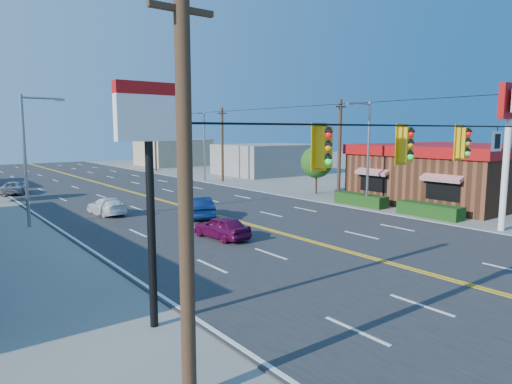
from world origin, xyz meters
TOP-DOWN VIEW (x-y plane):
  - ground at (0.00, 0.00)m, footprint 160.00×160.00m
  - road at (0.00, 20.00)m, footprint 20.00×120.00m
  - signal_span at (-0.12, 0.00)m, footprint 24.32×0.34m
  - kfc at (19.90, 12.00)m, footprint 16.30×12.40m
  - kfc_pylon at (11.00, 4.00)m, footprint 2.20×0.36m
  - pizza_hut_sign at (-11.00, 4.00)m, footprint 1.90×0.30m
  - streetlight_se at (10.79, 14.00)m, footprint 2.55×0.25m
  - streetlight_ne at (10.79, 38.00)m, footprint 2.55×0.25m
  - streetlight_sw at (-10.79, 22.00)m, footprint 2.55×0.25m
  - utility_pole_near at (12.20, 18.00)m, footprint 0.28×0.28m
  - utility_pole_mid at (12.20, 36.00)m, footprint 0.28×0.28m
  - utility_pole_far at (12.20, 54.00)m, footprint 0.28×0.28m
  - tree_kfc_rear at (13.50, 22.00)m, footprint 2.94×2.94m
  - bld_east_mid at (22.00, 40.00)m, footprint 12.00×10.00m
  - bld_east_far at (19.00, 62.00)m, footprint 10.00×10.00m
  - car_magenta at (-3.37, 12.08)m, footprint 1.84×3.76m
  - car_blue at (-1.38, 18.06)m, footprint 2.79×4.51m
  - car_white at (-5.87, 22.93)m, footprint 1.88×4.09m
  - car_silver at (-9.12, 38.36)m, footprint 3.16×4.49m

SIDE VIEW (x-z plane):
  - ground at x=0.00m, z-range 0.00..0.00m
  - road at x=0.00m, z-range 0.00..0.06m
  - car_silver at x=-9.12m, z-range 0.00..1.14m
  - car_white at x=-5.87m, z-range 0.00..1.16m
  - car_magenta at x=-3.37m, z-range 0.00..1.24m
  - car_blue at x=-1.38m, z-range 0.00..1.40m
  - bld_east_mid at x=22.00m, z-range 0.00..4.00m
  - bld_east_far at x=19.00m, z-range 0.00..4.40m
  - kfc at x=19.90m, z-range 0.03..4.73m
  - tree_kfc_rear at x=13.50m, z-range 0.73..5.14m
  - utility_pole_near at x=12.20m, z-range 0.00..8.40m
  - utility_pole_mid at x=12.20m, z-range 0.00..8.40m
  - utility_pole_far at x=12.20m, z-range 0.00..8.40m
  - streetlight_se at x=10.79m, z-range 0.51..8.51m
  - streetlight_ne at x=10.79m, z-range 0.51..8.51m
  - streetlight_sw at x=-10.79m, z-range 0.51..8.51m
  - signal_span at x=-0.12m, z-range 0.39..9.39m
  - pizza_hut_sign at x=-11.00m, z-range 1.76..8.61m
  - kfc_pylon at x=11.00m, z-range 1.79..10.29m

